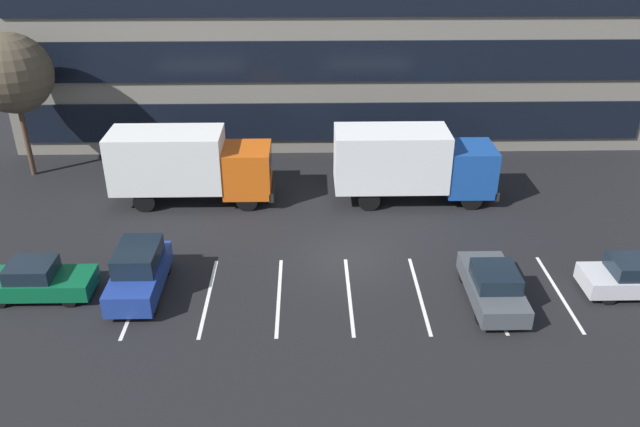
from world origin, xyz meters
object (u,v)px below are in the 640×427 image
box_truck_blue (411,162)px  suv_navy (139,271)px  sedan_forest (38,281)px  box_truck_orange (188,163)px  sedan_charcoal (493,286)px  bare_tree (12,74)px  sedan_silver (635,277)px

box_truck_blue → suv_navy: (-11.91, -8.13, -1.19)m
suv_navy → sedan_forest: suv_navy is taller
box_truck_orange → suv_navy: (-0.73, -8.22, -1.17)m
box_truck_orange → sedan_charcoal: box_truck_orange is taller
box_truck_blue → bare_tree: (-20.59, 3.71, 3.60)m
sedan_charcoal → box_truck_orange: bearing=144.9°
box_truck_orange → box_truck_blue: bearing=-0.5°
box_truck_blue → sedan_charcoal: size_ratio=1.86×
box_truck_blue → bare_tree: bearing=169.8°
sedan_forest → bare_tree: (-4.76, 12.05, 5.02)m
suv_navy → sedan_forest: (-3.93, -0.22, -0.23)m
box_truck_orange → suv_navy: 8.34m
suv_navy → sedan_silver: suv_navy is taller
box_truck_blue → box_truck_orange: box_truck_blue is taller
box_truck_blue → bare_tree: 21.23m
box_truck_orange → suv_navy: size_ratio=1.89×
sedan_charcoal → sedan_silver: bearing=5.0°
box_truck_blue → sedan_charcoal: 9.42m
box_truck_orange → suv_navy: box_truck_orange is taller
sedan_forest → box_truck_orange: bearing=61.1°
sedan_charcoal → sedan_forest: 17.78m
box_truck_orange → sedan_forest: box_truck_orange is taller
sedan_charcoal → suv_navy: suv_navy is taller
sedan_charcoal → bare_tree: 26.39m
box_truck_blue → sedan_charcoal: (1.93, -9.12, -1.39)m
suv_navy → sedan_forest: 3.94m
box_truck_blue → sedan_silver: size_ratio=1.93×
box_truck_blue → box_truck_orange: 11.18m
sedan_charcoal → sedan_forest: size_ratio=1.05×
sedan_silver → suv_navy: bearing=178.6°
box_truck_orange → sedan_forest: size_ratio=1.93×
box_truck_orange → sedan_charcoal: (13.10, -9.22, -1.37)m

